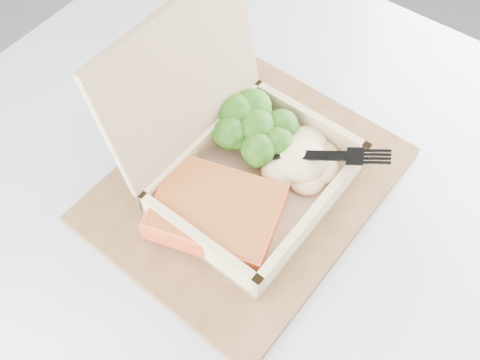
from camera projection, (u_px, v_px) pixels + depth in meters
cafe_table at (243, 277)px, 0.80m from camera, size 1.12×1.12×0.76m
serving_tray at (247, 185)px, 0.65m from camera, size 0.41×0.36×0.01m
takeout_container at (233, 150)px, 0.61m from camera, size 0.27×0.26×0.21m
salmon_fillet at (216, 212)px, 0.59m from camera, size 0.16×0.17×0.03m
broccoli_pile at (256, 132)px, 0.65m from camera, size 0.11×0.11×0.04m
mashed_potatoes at (300, 160)px, 0.63m from camera, size 0.10×0.09×0.04m
plastic_fork at (276, 152)px, 0.62m from camera, size 0.13×0.14×0.03m
receipt at (156, 93)px, 0.74m from camera, size 0.11×0.16×0.00m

